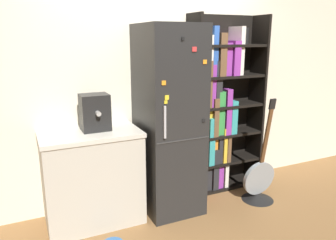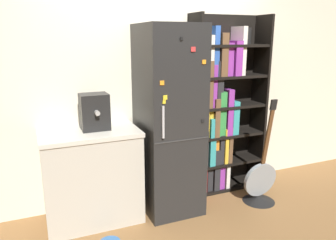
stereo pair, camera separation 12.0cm
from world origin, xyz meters
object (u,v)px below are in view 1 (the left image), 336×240
guitar (259,186)px  espresso_machine (95,112)px  bookshelf (217,111)px  refrigerator (169,121)px

guitar → espresso_machine: bearing=167.4°
espresso_machine → bookshelf: bearing=4.3°
bookshelf → espresso_machine: (-1.44, -0.11, 0.14)m
espresso_machine → guitar: espresso_machine is taller
refrigerator → bookshelf: (0.70, 0.19, 0.00)m
bookshelf → refrigerator: bearing=-164.9°
refrigerator → espresso_machine: bearing=173.5°
refrigerator → guitar: refrigerator is taller
refrigerator → guitar: size_ratio=1.62×
bookshelf → guitar: bearing=-60.9°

